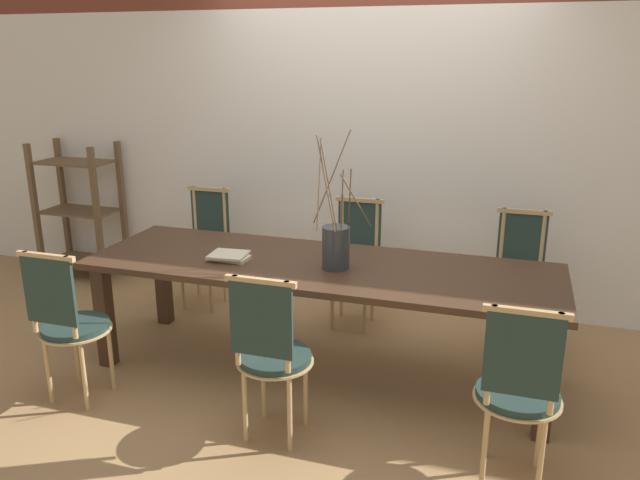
# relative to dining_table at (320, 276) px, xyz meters

# --- Properties ---
(ground_plane) EXTENTS (16.00, 16.00, 0.00)m
(ground_plane) POSITION_rel_dining_table_xyz_m (0.00, 0.00, -0.64)
(ground_plane) COLOR #A87F51
(wall_rear) EXTENTS (12.00, 0.06, 3.20)m
(wall_rear) POSITION_rel_dining_table_xyz_m (0.00, 1.30, 0.96)
(wall_rear) COLOR white
(wall_rear) RESTS_ON ground_plane
(dining_table) EXTENTS (2.88, 0.91, 0.72)m
(dining_table) POSITION_rel_dining_table_xyz_m (0.00, 0.00, 0.00)
(dining_table) COLOR #422B1C
(dining_table) RESTS_ON ground_plane
(chair_near_leftend) EXTENTS (0.40, 0.40, 0.94)m
(chair_near_leftend) POSITION_rel_dining_table_xyz_m (-1.24, -0.78, -0.13)
(chair_near_leftend) COLOR #233833
(chair_near_leftend) RESTS_ON ground_plane
(chair_near_left) EXTENTS (0.40, 0.40, 0.94)m
(chair_near_left) POSITION_rel_dining_table_xyz_m (-0.01, -0.78, -0.13)
(chair_near_left) COLOR #233833
(chair_near_left) RESTS_ON ground_plane
(chair_near_center) EXTENTS (0.40, 0.40, 0.94)m
(chair_near_center) POSITION_rel_dining_table_xyz_m (1.19, -0.78, -0.13)
(chair_near_center) COLOR #233833
(chair_near_center) RESTS_ON ground_plane
(chair_far_leftend) EXTENTS (0.40, 0.40, 0.94)m
(chair_far_leftend) POSITION_rel_dining_table_xyz_m (-1.21, 0.78, -0.13)
(chair_far_leftend) COLOR #233833
(chair_far_leftend) RESTS_ON ground_plane
(chair_far_left) EXTENTS (0.40, 0.40, 0.94)m
(chair_far_left) POSITION_rel_dining_table_xyz_m (0.02, 0.78, -0.13)
(chair_far_left) COLOR #233833
(chair_far_left) RESTS_ON ground_plane
(chair_far_center) EXTENTS (0.40, 0.40, 0.94)m
(chair_far_center) POSITION_rel_dining_table_xyz_m (1.17, 0.78, -0.13)
(chair_far_center) COLOR #233833
(chair_far_center) RESTS_ON ground_plane
(vase_centerpiece) EXTENTS (0.35, 0.35, 0.81)m
(vase_centerpiece) POSITION_rel_dining_table_xyz_m (0.11, -0.05, 0.22)
(vase_centerpiece) COLOR #33383D
(vase_centerpiece) RESTS_ON dining_table
(book_stack) EXTENTS (0.26, 0.22, 0.04)m
(book_stack) POSITION_rel_dining_table_xyz_m (-0.57, -0.10, 0.10)
(book_stack) COLOR beige
(book_stack) RESTS_ON dining_table
(shelving_rack) EXTENTS (0.68, 0.41, 1.21)m
(shelving_rack) POSITION_rel_dining_table_xyz_m (-2.57, 1.03, -0.04)
(shelving_rack) COLOR brown
(shelving_rack) RESTS_ON ground_plane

